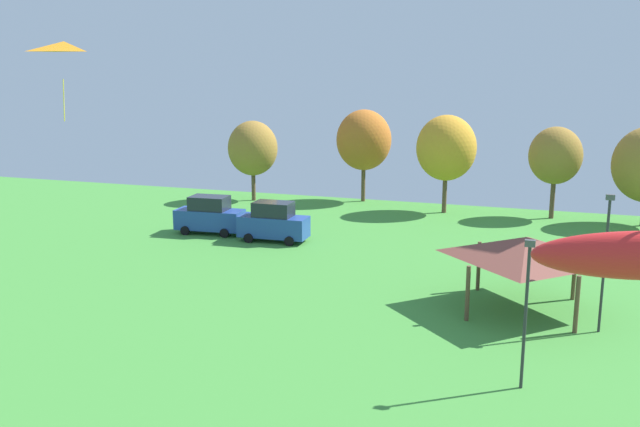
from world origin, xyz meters
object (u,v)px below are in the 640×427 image
(light_post_1, at_px, (526,305))
(treeline_tree_2, at_px, (446,148))
(parked_car_second_from_left, at_px, (273,222))
(treeline_tree_1, at_px, (364,140))
(parked_car_leftmost, at_px, (210,215))
(light_post_0, at_px, (605,256))
(park_pavilion, at_px, (526,248))
(treeline_tree_3, at_px, (555,156))
(treeline_tree_0, at_px, (253,148))
(kite_flying_3, at_px, (65,58))

(light_post_1, distance_m, treeline_tree_2, 31.49)
(parked_car_second_from_left, height_order, treeline_tree_1, treeline_tree_1)
(parked_car_leftmost, xyz_separation_m, light_post_0, (25.03, -11.09, 2.17))
(park_pavilion, xyz_separation_m, treeline_tree_1, (-14.67, 24.57, 2.33))
(treeline_tree_3, bearing_deg, light_post_0, -84.90)
(treeline_tree_1, bearing_deg, light_post_1, -65.62)
(parked_car_second_from_left, relative_size, light_post_1, 0.86)
(park_pavilion, relative_size, treeline_tree_0, 0.86)
(treeline_tree_0, bearing_deg, treeline_tree_3, 1.37)
(parked_car_leftmost, height_order, treeline_tree_1, treeline_tree_1)
(kite_flying_3, bearing_deg, treeline_tree_2, 49.70)
(kite_flying_3, height_order, treeline_tree_2, kite_flying_3)
(parked_car_leftmost, height_order, parked_car_second_from_left, parked_car_second_from_left)
(light_post_1, height_order, treeline_tree_2, treeline_tree_2)
(parked_car_second_from_left, relative_size, treeline_tree_0, 0.67)
(park_pavilion, relative_size, treeline_tree_3, 0.85)
(treeline_tree_0, bearing_deg, light_post_0, -40.89)
(park_pavilion, distance_m, treeline_tree_1, 28.71)
(light_post_0, relative_size, treeline_tree_3, 0.86)
(light_post_0, bearing_deg, light_post_1, -113.82)
(light_post_0, height_order, treeline_tree_3, treeline_tree_3)
(kite_flying_3, bearing_deg, treeline_tree_1, 65.91)
(treeline_tree_1, height_order, treeline_tree_2, treeline_tree_1)
(kite_flying_3, bearing_deg, parked_car_second_from_left, 43.14)
(parked_car_second_from_left, relative_size, treeline_tree_2, 0.60)
(parked_car_leftmost, xyz_separation_m, light_post_1, (22.05, -17.83, 1.85))
(treeline_tree_2, bearing_deg, parked_car_leftmost, -138.95)
(treeline_tree_2, bearing_deg, light_post_0, -66.27)
(light_post_0, bearing_deg, treeline_tree_3, 95.10)
(park_pavilion, bearing_deg, parked_car_leftmost, 156.99)
(parked_car_leftmost, relative_size, light_post_0, 0.80)
(parked_car_leftmost, distance_m, treeline_tree_2, 19.73)
(parked_car_second_from_left, height_order, park_pavilion, park_pavilion)
(kite_flying_3, relative_size, light_post_0, 0.64)
(park_pavilion, distance_m, light_post_1, 8.62)
(parked_car_second_from_left, height_order, treeline_tree_2, treeline_tree_2)
(kite_flying_3, xyz_separation_m, treeline_tree_2, (18.51, 21.83, -6.71))
(park_pavilion, bearing_deg, treeline_tree_1, 120.84)
(parked_car_leftmost, bearing_deg, park_pavilion, -27.17)
(parked_car_second_from_left, bearing_deg, treeline_tree_0, 117.60)
(park_pavilion, height_order, treeline_tree_3, treeline_tree_3)
(parked_car_leftmost, distance_m, light_post_1, 28.42)
(parked_car_leftmost, bearing_deg, kite_flying_3, -117.48)
(park_pavilion, height_order, treeline_tree_1, treeline_tree_1)
(park_pavilion, relative_size, light_post_0, 0.99)
(parked_car_second_from_left, xyz_separation_m, light_post_0, (19.88, -10.46, 2.16))
(parked_car_leftmost, bearing_deg, treeline_tree_2, 36.89)
(treeline_tree_0, bearing_deg, park_pavilion, -42.24)
(treeline_tree_2, bearing_deg, light_post_1, -76.23)
(parked_car_second_from_left, distance_m, light_post_0, 22.57)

